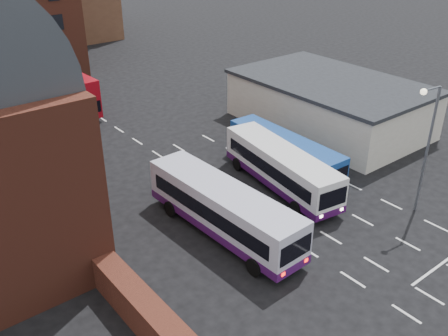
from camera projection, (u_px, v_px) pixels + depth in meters
ground at (341, 272)px, 26.63m from camera, size 180.00×180.00×0.00m
forecourt_wall at (157, 326)px, 21.95m from camera, size 1.20×10.00×1.80m
cream_building at (329, 103)px, 43.64m from camera, size 10.40×16.40×4.25m
bus_white_outbound at (223, 207)px, 28.99m from camera, size 3.15×11.35×3.07m
bus_white_inbound at (281, 166)px, 33.95m from camera, size 3.90×10.73×2.86m
bus_blue at (285, 152)px, 36.11m from camera, size 2.72×10.02×2.72m
bus_red_double at (66, 90)px, 47.09m from camera, size 2.76×9.80×3.89m
street_lamp at (427, 139)px, 29.64m from camera, size 1.71×0.42×8.40m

